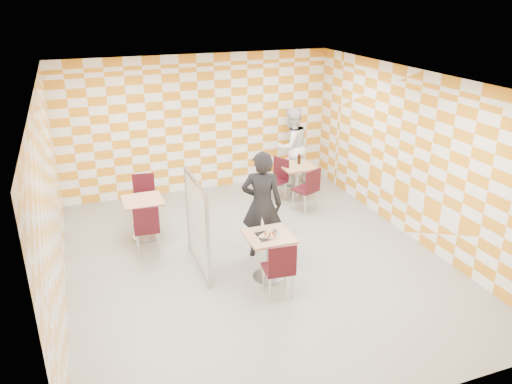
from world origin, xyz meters
The scene contains 15 objects.
room_shell centered at (0.00, 0.54, 1.50)m, with size 7.00×7.00×7.00m.
main_table centered at (0.02, -0.59, 0.51)m, with size 0.70×0.70×0.75m.
second_table centered at (1.80, 2.23, 0.51)m, with size 0.70×0.70×0.75m.
empty_table centered at (-1.59, 1.50, 0.51)m, with size 0.70×0.70×0.75m.
chair_main_front centered at (-0.05, -1.19, 0.54)m, with size 0.46×0.47×0.92m.
chair_second_front centered at (1.72, 1.49, 0.54)m, with size 0.55×0.56×0.92m.
chair_second_side centered at (1.36, 2.27, 0.54)m, with size 0.56×0.56×0.92m.
chair_empty_near centered at (-1.64, 0.82, 0.54)m, with size 0.45×0.46×0.92m.
chair_empty_far centered at (-1.45, 2.26, 0.54)m, with size 0.48×0.49×0.92m.
partition centered at (-0.94, 0.08, 0.79)m, with size 0.08×1.38×1.55m.
man_dark centered at (0.18, 0.14, 0.93)m, with size 0.68×0.44×1.86m, color black.
man_white centered at (2.02, 3.05, 0.90)m, with size 0.88×0.69×1.81m, color white.
pizza_on_foil centered at (0.02, -0.61, 0.77)m, with size 0.40×0.40×0.04m.
sport_bottle centered at (1.62, 2.35, 0.84)m, with size 0.06×0.06×0.20m.
soda_bottle centered at (1.87, 2.31, 0.85)m, with size 0.07×0.07×0.23m.
Camera 1 is at (-2.55, -6.90, 4.24)m, focal length 35.00 mm.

